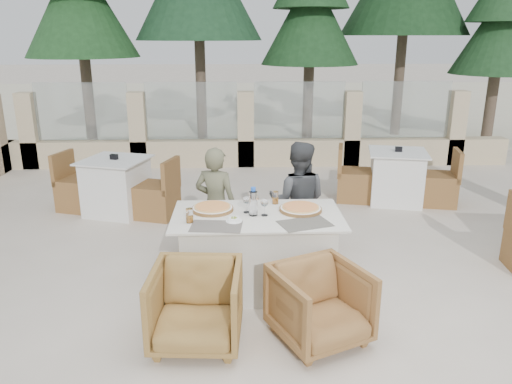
{
  "coord_description": "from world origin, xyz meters",
  "views": [
    {
      "loc": [
        -0.16,
        -4.47,
        2.38
      ],
      "look_at": [
        0.02,
        0.24,
        0.9
      ],
      "focal_mm": 35.0,
      "sensor_mm": 36.0,
      "label": 1
    }
  ],
  "objects_px": {
    "wine_glass_centre": "(247,203)",
    "armchair_near_right": "(320,305)",
    "armchair_far_right": "(288,227)",
    "armchair_near_left": "(196,306)",
    "diner_left": "(216,205)",
    "beer_glass_right": "(275,198)",
    "bg_table_a": "(117,186)",
    "dining_table": "(257,252)",
    "pizza_right": "(301,208)",
    "wine_glass_near": "(264,206)",
    "olive_dish": "(234,219)",
    "beer_glass_left": "(190,216)",
    "water_bottle": "(253,201)",
    "diner_right": "(298,201)",
    "pizza_left": "(213,208)",
    "armchair_far_left": "(214,234)",
    "bg_table_b": "(396,177)"
  },
  "relations": [
    {
      "from": "water_bottle",
      "to": "wine_glass_near",
      "type": "relative_size",
      "value": 1.5
    },
    {
      "from": "olive_dish",
      "to": "armchair_far_right",
      "type": "relative_size",
      "value": 0.16
    },
    {
      "from": "pizza_right",
      "to": "bg_table_b",
      "type": "relative_size",
      "value": 0.25
    },
    {
      "from": "water_bottle",
      "to": "armchair_near_right",
      "type": "distance_m",
      "value": 1.17
    },
    {
      "from": "olive_dish",
      "to": "bg_table_b",
      "type": "bearing_deg",
      "value": 49.25
    },
    {
      "from": "armchair_near_left",
      "to": "armchair_far_left",
      "type": "bearing_deg",
      "value": 91.13
    },
    {
      "from": "pizza_left",
      "to": "wine_glass_centre",
      "type": "relative_size",
      "value": 2.18
    },
    {
      "from": "beer_glass_right",
      "to": "armchair_far_right",
      "type": "relative_size",
      "value": 0.18
    },
    {
      "from": "pizza_right",
      "to": "bg_table_a",
      "type": "distance_m",
      "value": 3.18
    },
    {
      "from": "beer_glass_right",
      "to": "diner_left",
      "type": "relative_size",
      "value": 0.1
    },
    {
      "from": "diner_right",
      "to": "armchair_near_left",
      "type": "bearing_deg",
      "value": 69.28
    },
    {
      "from": "olive_dish",
      "to": "wine_glass_near",
      "type": "bearing_deg",
      "value": 27.84
    },
    {
      "from": "bg_table_a",
      "to": "beer_glass_right",
      "type": "bearing_deg",
      "value": -26.31
    },
    {
      "from": "armchair_near_left",
      "to": "armchair_near_right",
      "type": "relative_size",
      "value": 1.04
    },
    {
      "from": "wine_glass_centre",
      "to": "beer_glass_right",
      "type": "bearing_deg",
      "value": 40.69
    },
    {
      "from": "armchair_far_right",
      "to": "armchair_near_left",
      "type": "height_order",
      "value": "armchair_near_left"
    },
    {
      "from": "dining_table",
      "to": "bg_table_a",
      "type": "distance_m",
      "value": 2.94
    },
    {
      "from": "pizza_right",
      "to": "armchair_near_left",
      "type": "bearing_deg",
      "value": -134.0
    },
    {
      "from": "pizza_left",
      "to": "wine_glass_centre",
      "type": "bearing_deg",
      "value": -11.79
    },
    {
      "from": "wine_glass_near",
      "to": "olive_dish",
      "type": "xyz_separation_m",
      "value": [
        -0.28,
        -0.15,
        -0.07
      ]
    },
    {
      "from": "dining_table",
      "to": "bg_table_b",
      "type": "xyz_separation_m",
      "value": [
        2.16,
        2.59,
        0.0
      ]
    },
    {
      "from": "armchair_near_left",
      "to": "diner_left",
      "type": "bearing_deg",
      "value": 90.11
    },
    {
      "from": "dining_table",
      "to": "pizza_right",
      "type": "relative_size",
      "value": 3.93
    },
    {
      "from": "armchair_near_left",
      "to": "bg_table_a",
      "type": "distance_m",
      "value": 3.43
    },
    {
      "from": "armchair_far_right",
      "to": "armchair_near_right",
      "type": "bearing_deg",
      "value": 80.37
    },
    {
      "from": "wine_glass_centre",
      "to": "armchair_near_right",
      "type": "distance_m",
      "value": 1.23
    },
    {
      "from": "dining_table",
      "to": "pizza_left",
      "type": "relative_size",
      "value": 3.99
    },
    {
      "from": "wine_glass_near",
      "to": "armchair_near_left",
      "type": "distance_m",
      "value": 1.17
    },
    {
      "from": "olive_dish",
      "to": "bg_table_a",
      "type": "relative_size",
      "value": 0.07
    },
    {
      "from": "diner_left",
      "to": "beer_glass_right",
      "type": "bearing_deg",
      "value": 168.02
    },
    {
      "from": "water_bottle",
      "to": "bg_table_b",
      "type": "bearing_deg",
      "value": 49.83
    },
    {
      "from": "pizza_left",
      "to": "diner_right",
      "type": "distance_m",
      "value": 1.07
    },
    {
      "from": "dining_table",
      "to": "armchair_far_right",
      "type": "bearing_deg",
      "value": 65.28
    },
    {
      "from": "wine_glass_near",
      "to": "bg_table_a",
      "type": "relative_size",
      "value": 0.11
    },
    {
      "from": "pizza_left",
      "to": "armchair_far_right",
      "type": "xyz_separation_m",
      "value": [
        0.81,
        0.71,
        -0.48
      ]
    },
    {
      "from": "water_bottle",
      "to": "armchair_far_right",
      "type": "distance_m",
      "value": 1.13
    },
    {
      "from": "diner_left",
      "to": "armchair_far_left",
      "type": "bearing_deg",
      "value": 58.64
    },
    {
      "from": "beer_glass_right",
      "to": "armchair_near_right",
      "type": "relative_size",
      "value": 0.18
    },
    {
      "from": "wine_glass_near",
      "to": "beer_glass_left",
      "type": "height_order",
      "value": "wine_glass_near"
    },
    {
      "from": "bg_table_a",
      "to": "pizza_left",
      "type": "bearing_deg",
      "value": -38.86
    },
    {
      "from": "dining_table",
      "to": "water_bottle",
      "type": "xyz_separation_m",
      "value": [
        -0.04,
        -0.02,
        0.52
      ]
    },
    {
      "from": "olive_dish",
      "to": "diner_right",
      "type": "bearing_deg",
      "value": 51.58
    },
    {
      "from": "wine_glass_centre",
      "to": "armchair_near_left",
      "type": "height_order",
      "value": "wine_glass_centre"
    },
    {
      "from": "pizza_right",
      "to": "armchair_far_right",
      "type": "bearing_deg",
      "value": 92.5
    },
    {
      "from": "pizza_left",
      "to": "bg_table_a",
      "type": "height_order",
      "value": "pizza_left"
    },
    {
      "from": "olive_dish",
      "to": "diner_left",
      "type": "xyz_separation_m",
      "value": [
        -0.2,
        0.86,
        -0.16
      ]
    },
    {
      "from": "dining_table",
      "to": "water_bottle",
      "type": "height_order",
      "value": "water_bottle"
    },
    {
      "from": "armchair_far_right",
      "to": "bg_table_a",
      "type": "bearing_deg",
      "value": -44.79
    },
    {
      "from": "water_bottle",
      "to": "diner_right",
      "type": "relative_size",
      "value": 0.21
    },
    {
      "from": "bg_table_b",
      "to": "beer_glass_left",
      "type": "bearing_deg",
      "value": -122.89
    }
  ]
}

